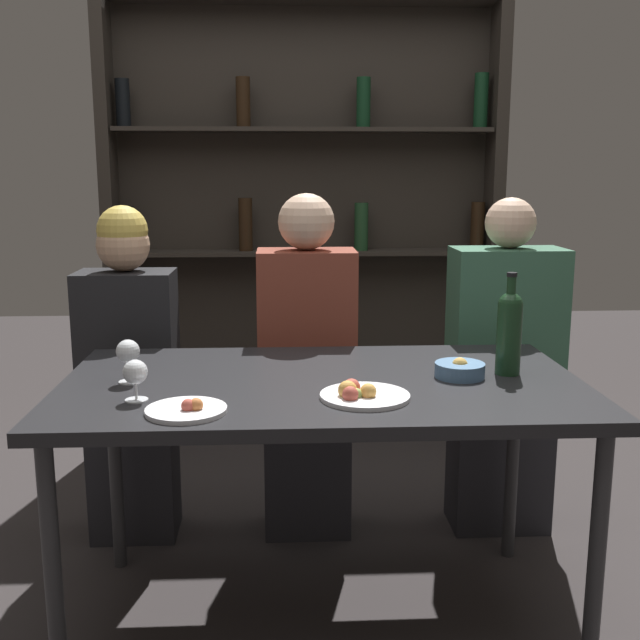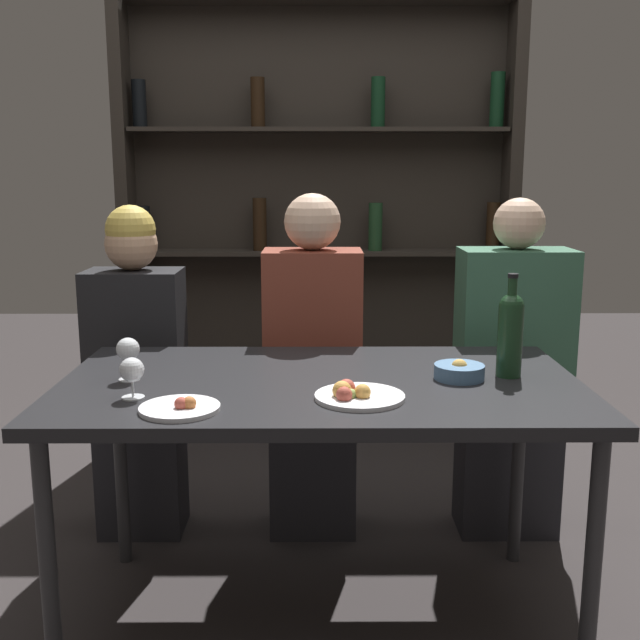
{
  "view_description": "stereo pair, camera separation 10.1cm",
  "coord_description": "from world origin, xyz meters",
  "px_view_note": "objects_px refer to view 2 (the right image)",
  "views": [
    {
      "loc": [
        -0.11,
        -2.06,
        1.34
      ],
      "look_at": [
        0.0,
        0.12,
        0.91
      ],
      "focal_mm": 42.0,
      "sensor_mm": 36.0,
      "label": 1
    },
    {
      "loc": [
        -0.01,
        -2.06,
        1.34
      ],
      "look_at": [
        0.0,
        0.12,
        0.91
      ],
      "focal_mm": 42.0,
      "sensor_mm": 36.0,
      "label": 2
    }
  ],
  "objects_px": {
    "food_plate_0": "(355,395)",
    "seated_person_right": "(511,380)",
    "wine_glass_0": "(512,332)",
    "seated_person_center": "(313,376)",
    "wine_glass_2": "(132,371)",
    "food_plate_1": "(181,407)",
    "seated_person_left": "(138,378)",
    "wine_glass_1": "(128,351)",
    "wine_bottle": "(510,331)",
    "snack_bowl": "(459,371)"
  },
  "relations": [
    {
      "from": "wine_glass_0",
      "to": "food_plate_1",
      "type": "xyz_separation_m",
      "value": [
        -0.97,
        -0.55,
        -0.07
      ]
    },
    {
      "from": "food_plate_0",
      "to": "seated_person_right",
      "type": "distance_m",
      "value": 1.01
    },
    {
      "from": "wine_bottle",
      "to": "seated_person_right",
      "type": "xyz_separation_m",
      "value": [
        0.16,
        0.55,
        -0.3
      ]
    },
    {
      "from": "wine_glass_2",
      "to": "snack_bowl",
      "type": "relative_size",
      "value": 0.76
    },
    {
      "from": "wine_glass_1",
      "to": "seated_person_center",
      "type": "relative_size",
      "value": 0.1
    },
    {
      "from": "snack_bowl",
      "to": "seated_person_left",
      "type": "bearing_deg",
      "value": 151.39
    },
    {
      "from": "wine_glass_1",
      "to": "food_plate_1",
      "type": "relative_size",
      "value": 0.61
    },
    {
      "from": "wine_glass_1",
      "to": "food_plate_0",
      "type": "distance_m",
      "value": 0.67
    },
    {
      "from": "seated_person_right",
      "to": "seated_person_left",
      "type": "bearing_deg",
      "value": 180.0
    },
    {
      "from": "wine_glass_0",
      "to": "wine_glass_1",
      "type": "distance_m",
      "value": 1.19
    },
    {
      "from": "food_plate_1",
      "to": "seated_person_right",
      "type": "distance_m",
      "value": 1.38
    },
    {
      "from": "seated_person_center",
      "to": "wine_glass_2",
      "type": "bearing_deg",
      "value": -121.54
    },
    {
      "from": "wine_glass_1",
      "to": "wine_glass_2",
      "type": "relative_size",
      "value": 1.13
    },
    {
      "from": "wine_glass_0",
      "to": "seated_person_center",
      "type": "height_order",
      "value": "seated_person_center"
    },
    {
      "from": "wine_glass_2",
      "to": "food_plate_0",
      "type": "bearing_deg",
      "value": -1.48
    },
    {
      "from": "wine_glass_2",
      "to": "seated_person_right",
      "type": "distance_m",
      "value": 1.44
    },
    {
      "from": "wine_glass_0",
      "to": "seated_person_center",
      "type": "relative_size",
      "value": 0.09
    },
    {
      "from": "seated_person_left",
      "to": "seated_person_center",
      "type": "bearing_deg",
      "value": 0.0
    },
    {
      "from": "snack_bowl",
      "to": "seated_person_right",
      "type": "bearing_deg",
      "value": 62.1
    },
    {
      "from": "snack_bowl",
      "to": "food_plate_1",
      "type": "bearing_deg",
      "value": -158.95
    },
    {
      "from": "wine_bottle",
      "to": "food_plate_0",
      "type": "relative_size",
      "value": 1.27
    },
    {
      "from": "wine_glass_2",
      "to": "food_plate_0",
      "type": "distance_m",
      "value": 0.59
    },
    {
      "from": "wine_glass_2",
      "to": "seated_person_right",
      "type": "height_order",
      "value": "seated_person_right"
    },
    {
      "from": "wine_glass_1",
      "to": "seated_person_right",
      "type": "distance_m",
      "value": 1.41
    },
    {
      "from": "wine_bottle",
      "to": "wine_glass_2",
      "type": "distance_m",
      "value": 1.06
    },
    {
      "from": "food_plate_1",
      "to": "seated_person_center",
      "type": "bearing_deg",
      "value": 69.53
    },
    {
      "from": "wine_glass_1",
      "to": "wine_glass_2",
      "type": "xyz_separation_m",
      "value": [
        0.05,
        -0.17,
        -0.01
      ]
    },
    {
      "from": "wine_glass_0",
      "to": "seated_person_center",
      "type": "bearing_deg",
      "value": 153.38
    },
    {
      "from": "seated_person_left",
      "to": "wine_bottle",
      "type": "bearing_deg",
      "value": -24.43
    },
    {
      "from": "wine_glass_1",
      "to": "seated_person_left",
      "type": "bearing_deg",
      "value": 101.61
    },
    {
      "from": "wine_bottle",
      "to": "food_plate_0",
      "type": "bearing_deg",
      "value": -153.67
    },
    {
      "from": "wine_glass_1",
      "to": "wine_glass_0",
      "type": "bearing_deg",
      "value": 13.13
    },
    {
      "from": "wine_glass_1",
      "to": "seated_person_left",
      "type": "xyz_separation_m",
      "value": [
        -0.12,
        0.59,
        -0.25
      ]
    },
    {
      "from": "food_plate_0",
      "to": "wine_bottle",
      "type": "bearing_deg",
      "value": 26.33
    },
    {
      "from": "wine_glass_2",
      "to": "food_plate_1",
      "type": "bearing_deg",
      "value": -36.35
    },
    {
      "from": "wine_glass_0",
      "to": "snack_bowl",
      "type": "distance_m",
      "value": 0.34
    },
    {
      "from": "food_plate_0",
      "to": "seated_person_right",
      "type": "bearing_deg",
      "value": 51.62
    },
    {
      "from": "wine_bottle",
      "to": "seated_person_center",
      "type": "distance_m",
      "value": 0.85
    },
    {
      "from": "food_plate_1",
      "to": "seated_person_left",
      "type": "xyz_separation_m",
      "value": [
        -0.32,
        0.87,
        -0.17
      ]
    },
    {
      "from": "food_plate_0",
      "to": "seated_person_center",
      "type": "relative_size",
      "value": 0.19
    },
    {
      "from": "wine_bottle",
      "to": "wine_glass_0",
      "type": "relative_size",
      "value": 2.57
    },
    {
      "from": "wine_glass_0",
      "to": "seated_person_right",
      "type": "height_order",
      "value": "seated_person_right"
    },
    {
      "from": "food_plate_1",
      "to": "seated_person_center",
      "type": "relative_size",
      "value": 0.16
    },
    {
      "from": "wine_glass_2",
      "to": "food_plate_1",
      "type": "height_order",
      "value": "wine_glass_2"
    },
    {
      "from": "wine_bottle",
      "to": "food_plate_0",
      "type": "distance_m",
      "value": 0.52
    },
    {
      "from": "wine_glass_2",
      "to": "seated_person_right",
      "type": "xyz_separation_m",
      "value": [
        1.2,
        0.76,
        -0.24
      ]
    },
    {
      "from": "food_plate_1",
      "to": "wine_glass_1",
      "type": "bearing_deg",
      "value": 125.35
    },
    {
      "from": "wine_glass_1",
      "to": "seated_person_right",
      "type": "xyz_separation_m",
      "value": [
        1.25,
        0.59,
        -0.26
      ]
    },
    {
      "from": "wine_glass_1",
      "to": "food_plate_0",
      "type": "height_order",
      "value": "wine_glass_1"
    },
    {
      "from": "wine_glass_2",
      "to": "seated_person_left",
      "type": "relative_size",
      "value": 0.09
    }
  ]
}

